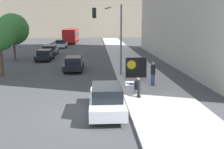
% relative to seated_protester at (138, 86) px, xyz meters
% --- Properties ---
extents(ground_plane, '(160.00, 160.00, 0.00)m').
position_rel_seated_protester_xyz_m(ground_plane, '(-2.73, -2.42, -0.75)').
color(ground_plane, '#444447').
extents(sidewalk_curb, '(4.30, 90.00, 0.14)m').
position_rel_seated_protester_xyz_m(sidewalk_curb, '(1.27, 12.58, -0.68)').
color(sidewalk_curb, beige).
rests_on(sidewalk_curb, ground_plane).
extents(seated_protester, '(1.00, 0.77, 1.16)m').
position_rel_seated_protester_xyz_m(seated_protester, '(0.00, 0.00, 0.00)').
color(seated_protester, '#474C56').
rests_on(seated_protester, sidewalk_curb).
extents(jogger_on_sidewalk, '(0.34, 0.34, 1.78)m').
position_rel_seated_protester_xyz_m(jogger_on_sidewalk, '(1.52, 2.44, 0.30)').
color(jogger_on_sidewalk, '#334775').
rests_on(jogger_on_sidewalk, sidewalk_curb).
extents(protest_banner, '(1.79, 0.06, 1.76)m').
position_rel_seated_protester_xyz_m(protest_banner, '(0.63, 4.74, 0.32)').
color(protest_banner, slate).
rests_on(protest_banner, sidewalk_curb).
extents(traffic_light_pole, '(2.54, 2.31, 6.04)m').
position_rel_seated_protester_xyz_m(traffic_light_pole, '(-1.27, 6.42, 3.40)').
color(traffic_light_pole, slate).
rests_on(traffic_light_pole, sidewalk_curb).
extents(parked_car_curbside, '(1.76, 4.40, 1.52)m').
position_rel_seated_protester_xyz_m(parked_car_curbside, '(-2.06, -2.56, -0.00)').
color(parked_car_curbside, silver).
rests_on(parked_car_curbside, ground_plane).
extents(car_on_road_nearest, '(1.74, 4.63, 1.38)m').
position_rel_seated_protester_xyz_m(car_on_road_nearest, '(-4.83, 9.46, -0.06)').
color(car_on_road_nearest, black).
rests_on(car_on_road_nearest, ground_plane).
extents(car_on_road_midblock, '(1.78, 4.19, 1.36)m').
position_rel_seated_protester_xyz_m(car_on_road_midblock, '(-9.05, 16.26, -0.07)').
color(car_on_road_midblock, black).
rests_on(car_on_road_midblock, ground_plane).
extents(car_on_road_distant, '(1.88, 4.53, 1.42)m').
position_rel_seated_protester_xyz_m(car_on_road_distant, '(-9.32, 21.32, -0.04)').
color(car_on_road_distant, '#565B60').
rests_on(car_on_road_distant, ground_plane).
extents(car_on_road_far_lane, '(1.88, 4.24, 1.48)m').
position_rel_seated_protester_xyz_m(car_on_road_far_lane, '(-9.14, 31.68, -0.02)').
color(car_on_road_far_lane, silver).
rests_on(car_on_road_far_lane, ground_plane).
extents(city_bus_on_road, '(2.62, 12.11, 3.11)m').
position_rel_seated_protester_xyz_m(city_bus_on_road, '(-8.33, 42.82, 1.04)').
color(city_bus_on_road, red).
rests_on(city_bus_on_road, ground_plane).
extents(street_tree_midblock, '(3.89, 3.89, 5.78)m').
position_rel_seated_protester_xyz_m(street_tree_midblock, '(-12.91, 16.89, 3.07)').
color(street_tree_midblock, brown).
rests_on(street_tree_midblock, ground_plane).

